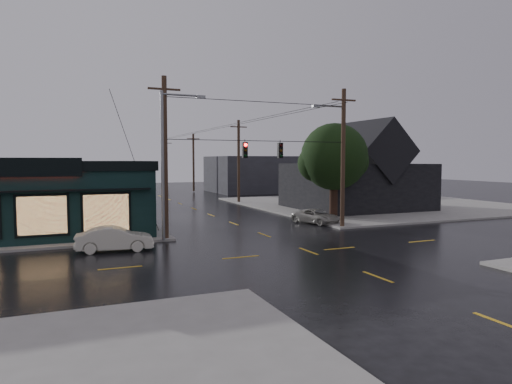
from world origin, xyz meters
name	(u,v)px	position (x,y,z in m)	size (l,w,h in m)	color
ground_plane	(309,251)	(0.00, 0.00, 0.00)	(160.00, 160.00, 0.00)	black
sidewalk_ne	(376,204)	(20.00, 20.00, 0.07)	(28.00, 28.00, 0.15)	gray
pizza_shop	(21,196)	(-15.00, 12.94, 2.56)	(16.30, 12.34, 4.90)	black
ne_building	(355,165)	(15.00, 17.00, 4.47)	(12.60, 11.60, 8.75)	black
corner_tree	(334,157)	(8.65, 11.05, 5.27)	(5.63, 5.63, 7.96)	black
utility_pole_nw	(166,240)	(-6.50, 6.50, 0.00)	(2.00, 0.32, 10.15)	black
utility_pole_ne	(342,228)	(6.50, 6.50, 0.00)	(2.00, 0.32, 10.15)	black
utility_pole_far_a	(239,203)	(6.50, 28.00, 0.00)	(2.00, 0.32, 9.65)	black
utility_pole_far_b	(194,192)	(6.50, 48.00, 0.00)	(2.00, 0.32, 9.15)	black
utility_pole_far_c	(167,186)	(6.50, 68.00, 0.00)	(2.00, 0.32, 9.15)	black
span_signal_assembly	(263,150)	(0.10, 6.50, 5.70)	(13.00, 0.48, 1.23)	black
streetlight_nw	(164,242)	(-6.80, 5.80, 0.00)	(5.40, 0.30, 9.15)	slate
streetlight_ne	(342,227)	(7.00, 7.20, 0.00)	(5.40, 0.30, 9.15)	slate
bg_building_west	(49,183)	(-14.00, 40.00, 2.20)	(12.00, 10.00, 4.40)	#362D27
bg_building_east	(257,174)	(16.00, 45.00, 2.80)	(14.00, 12.00, 5.60)	#28272C
sedan_cream	(115,239)	(-9.82, 4.18, 0.68)	(1.44, 4.14, 1.37)	beige
suv_silver	(316,216)	(6.00, 9.45, 0.57)	(1.88, 4.07, 1.13)	#9D9A91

